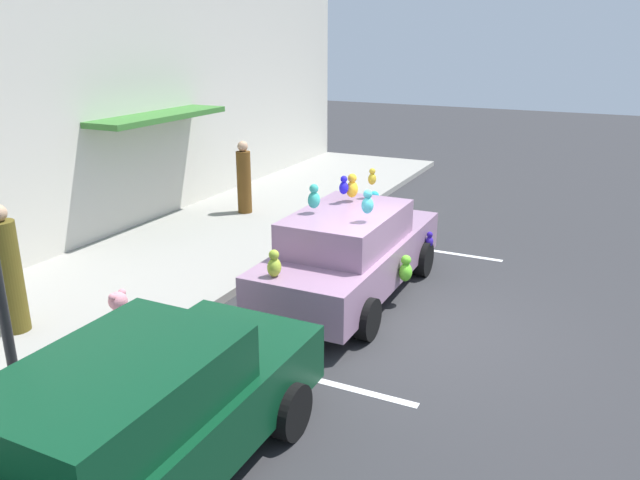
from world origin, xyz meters
The scene contains 10 objects.
ground_plane centered at (0.00, 0.00, 0.00)m, with size 60.00×60.00×0.00m, color #2D2D30.
sidewalk centered at (0.00, 5.00, 0.07)m, with size 24.00×4.00×0.15m, color gray.
storefront_building centered at (0.02, 7.14, 3.19)m, with size 24.00×1.25×6.40m.
parking_stripe_front centered at (3.53, 1.00, 0.00)m, with size 0.12×3.60×0.01m, color silver.
parking_stripe_rear centered at (-2.03, 1.00, 0.00)m, with size 0.12×3.60×0.01m, color silver.
plush_covered_car centered at (0.66, 1.24, 0.80)m, with size 4.51×2.00×2.07m.
parked_sedan_behind centered at (-4.65, 1.17, 0.79)m, with size 4.46×1.95×1.54m.
teddy_bear_on_sidewalk centered at (-2.44, 3.45, 0.48)m, with size 0.38×0.31×0.72m.
pedestrian_near_shopfront centered at (3.87, 5.38, 0.96)m, with size 0.34×0.34×1.73m.
pedestrian_walking_past centered at (-2.91, 5.00, 1.03)m, with size 0.38×0.38×1.89m.
Camera 1 is at (-8.33, -2.53, 4.26)m, focal length 34.73 mm.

